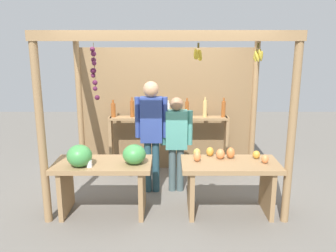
{
  "coord_description": "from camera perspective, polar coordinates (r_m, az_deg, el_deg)",
  "views": [
    {
      "loc": [
        0.02,
        -5.09,
        2.29
      ],
      "look_at": [
        0.0,
        -0.19,
        1.07
      ],
      "focal_mm": 37.77,
      "sensor_mm": 36.0,
      "label": 1
    }
  ],
  "objects": [
    {
      "name": "fruit_counter_right",
      "position": [
        4.79,
        10.05,
        -7.73
      ],
      "size": [
        1.28,
        0.65,
        0.86
      ],
      "color": "#99754C",
      "rests_on": "ground"
    },
    {
      "name": "ground_plane",
      "position": [
        5.58,
        0.01,
        -10.24
      ],
      "size": [
        12.0,
        12.0,
        0.0
      ],
      "primitive_type": "plane",
      "color": "slate",
      "rests_on": "ground"
    },
    {
      "name": "market_stall",
      "position": [
        5.62,
        0.01,
        4.68
      ],
      "size": [
        3.16,
        2.03,
        2.38
      ],
      "color": "#99754C",
      "rests_on": "ground"
    },
    {
      "name": "fruit_counter_left",
      "position": [
        4.72,
        -10.12,
        -6.87
      ],
      "size": [
        1.28,
        0.64,
        0.99
      ],
      "color": "#99754C",
      "rests_on": "ground"
    },
    {
      "name": "bottle_shelf_unit",
      "position": [
        6.0,
        0.3,
        -0.38
      ],
      "size": [
        2.03,
        0.22,
        1.34
      ],
      "color": "#99754C",
      "rests_on": "ground"
    },
    {
      "name": "vendor_man",
      "position": [
        5.21,
        -2.47,
        -0.09
      ],
      "size": [
        0.48,
        0.23,
        1.69
      ],
      "rotation": [
        0.0,
        0.0,
        -0.02
      ],
      "color": "#264957",
      "rests_on": "ground"
    },
    {
      "name": "vendor_woman",
      "position": [
        5.28,
        1.59,
        -1.75
      ],
      "size": [
        0.48,
        0.2,
        1.46
      ],
      "rotation": [
        0.0,
        0.0,
        0.15
      ],
      "color": "#475C5F",
      "rests_on": "ground"
    }
  ]
}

